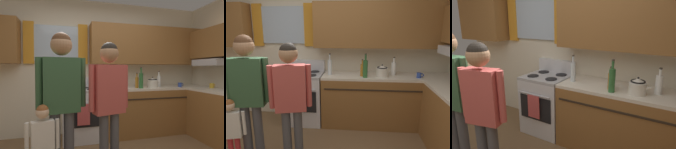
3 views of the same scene
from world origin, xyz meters
TOP-DOWN VIEW (x-y plane):
  - back_wall_unit at (0.10, 1.81)m, footprint 4.60×0.42m
  - kitchen_counter_run at (1.49, 1.16)m, footprint 2.23×2.00m
  - stove_oven at (-0.29, 1.54)m, footprint 0.66×0.67m
  - bottle_wine_green at (0.79, 1.35)m, footprint 0.08×0.08m
  - bottle_milk_white at (1.27, 1.56)m, footprint 0.08×0.08m
  - bottle_tall_clear at (0.18, 1.49)m, footprint 0.07×0.07m
  - bottle_oil_amber at (0.74, 1.44)m, footprint 0.06×0.06m
  - mug_cobalt_blue at (1.66, 1.40)m, footprint 0.11×0.07m
  - mug_mustard_yellow at (2.11, 1.07)m, footprint 0.12×0.08m
  - stovetop_kettle at (1.07, 1.43)m, footprint 0.27×0.20m
  - adult_holding_child at (-0.61, 0.25)m, footprint 0.50×0.22m
  - adult_in_plaid at (-0.10, 0.24)m, footprint 0.47×0.23m
  - small_child at (-0.79, 0.12)m, footprint 0.30×0.14m

SIDE VIEW (x-z plane):
  - kitchen_counter_run at x=1.49m, z-range 0.00..0.90m
  - stove_oven at x=-0.29m, z-range -0.08..1.02m
  - small_child at x=-0.79m, z-range 0.12..1.03m
  - mug_cobalt_blue at x=1.66m, z-range 0.90..0.99m
  - mug_mustard_yellow at x=2.11m, z-range 0.90..0.99m
  - adult_in_plaid at x=-0.10m, z-range 0.20..1.75m
  - stovetop_kettle at x=1.07m, z-range 0.89..1.10m
  - bottle_oil_amber at x=0.74m, z-range 0.87..1.15m
  - bottle_milk_white at x=1.27m, z-range 0.86..1.18m
  - adult_holding_child at x=-0.61m, z-range 0.21..1.84m
  - bottle_tall_clear at x=0.18m, z-range 0.86..1.22m
  - bottle_wine_green at x=0.79m, z-range 0.85..1.25m
  - back_wall_unit at x=0.10m, z-range 0.18..2.78m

